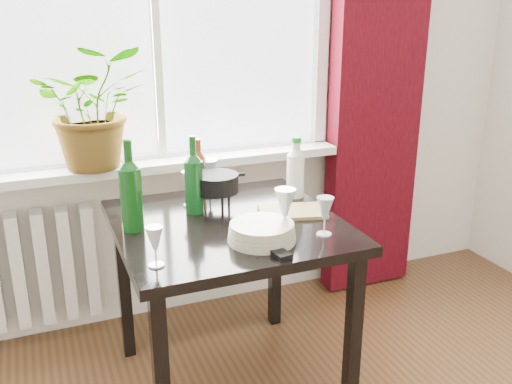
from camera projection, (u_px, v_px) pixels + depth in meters
name	position (u px, v px, depth m)	size (l,w,h in m)	color
windowsill	(165.00, 163.00, 2.67)	(1.72, 0.20, 0.04)	silver
curtain	(379.00, 52.00, 2.89)	(0.50, 0.12, 2.56)	#34040B
radiator	(5.00, 273.00, 2.57)	(0.80, 0.10, 0.55)	white
table	(228.00, 243.00, 2.24)	(0.85, 0.85, 0.74)	black
potted_plant	(94.00, 107.00, 2.45)	(0.48, 0.42, 0.54)	#2A751F
wine_bottle_left	(130.00, 185.00, 2.07)	(0.08, 0.08, 0.35)	#0B3B0F
wine_bottle_right	(194.00, 175.00, 2.25)	(0.07, 0.07, 0.32)	#0C3F15
bottle_amber	(199.00, 168.00, 2.44)	(0.06, 0.06, 0.26)	#6D2E0C
cleaning_bottle	(296.00, 167.00, 2.44)	(0.07, 0.07, 0.26)	silver
wineglass_front_right	(285.00, 212.00, 2.05)	(0.08, 0.08, 0.18)	silver
wineglass_far_right	(325.00, 216.00, 2.06)	(0.06, 0.06, 0.15)	silver
wineglass_back_center	(210.00, 178.00, 2.45)	(0.07, 0.07, 0.17)	silver
wineglass_back_left	(190.00, 188.00, 2.35)	(0.06, 0.06, 0.15)	silver
wineglass_front_left	(155.00, 246.00, 1.82)	(0.06, 0.06, 0.14)	silver
plate_stack	(262.00, 232.00, 2.02)	(0.24, 0.24, 0.07)	beige
fondue_pot	(216.00, 191.00, 2.32)	(0.21, 0.19, 0.14)	black
tv_remote	(273.00, 249.00, 1.94)	(0.05, 0.17, 0.02)	black
cutting_board	(292.00, 211.00, 2.29)	(0.26, 0.17, 0.01)	#9C8046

